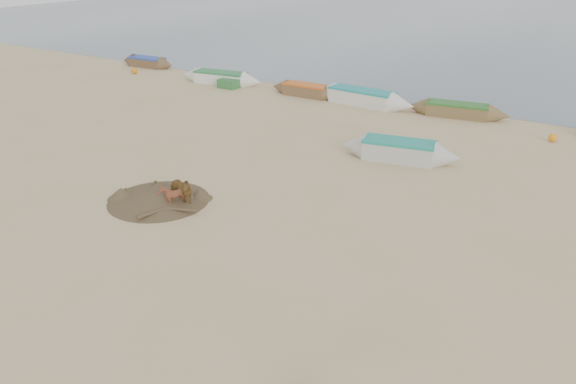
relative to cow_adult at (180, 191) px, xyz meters
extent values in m
plane|color=tan|center=(4.09, -2.53, -0.62)|extent=(140.00, 140.00, 0.00)
imported|color=brown|center=(0.00, 0.00, 0.00)|extent=(1.56, 0.89, 1.25)
imported|color=brown|center=(-0.09, -0.33, -0.14)|extent=(1.07, 1.00, 0.97)
cone|color=brown|center=(-1.03, -0.16, -0.39)|extent=(4.10, 4.10, 0.46)
cube|color=#306C36|center=(-10.64, 16.71, -0.32)|extent=(1.40, 1.20, 0.60)
sphere|color=orange|center=(10.98, 16.26, -0.40)|extent=(0.44, 0.44, 0.44)
cube|color=slate|center=(-0.91, 19.46, -0.34)|extent=(1.20, 1.10, 0.56)
sphere|color=orange|center=(-19.88, 16.30, -0.38)|extent=(0.48, 0.48, 0.48)
camera|label=1|loc=(14.37, -14.57, 8.82)|focal=35.00mm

